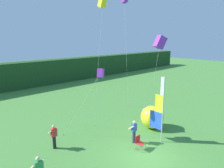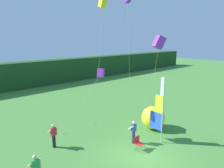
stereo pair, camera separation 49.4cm
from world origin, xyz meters
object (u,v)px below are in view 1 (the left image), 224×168
Objects in this scene: person_near_banner at (134,131)px; person_mid_field at (54,136)px; inflatable_balloon at (152,117)px; banner_flag at (159,110)px; folding_chair at (139,142)px; kite_purple_box_3 at (160,43)px; kite_yellow_box_1 at (102,4)px; kite_purple_box_2 at (100,73)px.

person_mid_field reaches higher than person_near_banner.
inflatable_balloon reaches higher than person_mid_field.
banner_flag is at bearing -33.30° from person_near_banner.
kite_purple_box_3 reaches higher than folding_chair.
folding_chair is at bearing -89.32° from kite_yellow_box_1.
kite_purple_box_3 is at bearing -86.54° from person_near_banner.
kite_purple_box_2 is (3.42, -0.71, 3.80)m from person_mid_field.
banner_flag is 4.76m from kite_purple_box_2.
banner_flag reaches higher than folding_chair.
person_near_banner is 8.84m from kite_yellow_box_1.
person_mid_field is 9.26m from kite_yellow_box_1.
kite_purple_box_3 is (0.10, -1.64, 5.93)m from person_near_banner.
inflatable_balloon is at bearing -32.12° from kite_yellow_box_1.
person_near_banner is at bearing 146.70° from banner_flag.
inflatable_balloon is (7.20, -2.56, 0.05)m from person_mid_field.
inflatable_balloon is 3.58m from folding_chair.
kite_purple_box_3 reaches higher than person_mid_field.
person_near_banner is at bearing 93.46° from kite_purple_box_3.
kite_purple_box_3 is at bearing -76.48° from kite_purple_box_2.
banner_flag is 2.49× the size of inflatable_balloon.
kite_yellow_box_1 reaches higher than person_near_banner.
person_near_banner is 5.31m from person_mid_field.
inflatable_balloon is at bearing 38.06° from kite_purple_box_3.
banner_flag reaches higher than person_mid_field.
kite_purple_box_3 is at bearing -82.84° from kite_yellow_box_1.
banner_flag is at bearing -133.74° from inflatable_balloon.
person_near_banner is 0.22× the size of kite_purple_box_3.
kite_yellow_box_1 is (3.86, -0.47, 8.41)m from person_mid_field.
kite_purple_box_3 is (0.54, -4.29, -2.49)m from kite_yellow_box_1.
person_mid_field reaches higher than folding_chair.
banner_flag is 0.65× the size of kite_purple_box_3.
kite_purple_box_3 is at bearing -153.30° from banner_flag.
person_near_banner is at bearing -169.11° from inflatable_balloon.
person_near_banner is 2.95m from inflatable_balloon.
kite_purple_box_2 is 0.70× the size of kite_purple_box_3.
person_mid_field is 8.78m from kite_purple_box_3.
kite_purple_box_2 is at bearing 98.47° from folding_chair.
kite_purple_box_3 is at bearing -141.94° from inflatable_balloon.
kite_purple_box_3 is at bearing -59.88° from folding_chair.
person_near_banner is 6.15m from kite_purple_box_3.
person_mid_field is at bearing 173.10° from kite_yellow_box_1.
person_near_banner reaches higher than folding_chair.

